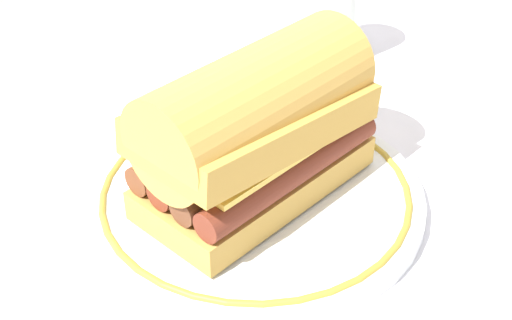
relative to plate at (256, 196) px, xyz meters
name	(u,v)px	position (x,y,z in m)	size (l,w,h in m)	color
ground_plane	(282,190)	(0.03, 0.00, -0.01)	(1.50, 1.50, 0.00)	silver
plate	(256,196)	(0.00, 0.00, 0.00)	(0.28, 0.28, 0.01)	white
sausage_sandwich	(256,127)	(0.00, 0.00, 0.07)	(0.21, 0.13, 0.13)	gold
drinking_glass	(329,18)	(0.22, 0.16, 0.04)	(0.07, 0.07, 0.11)	silver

